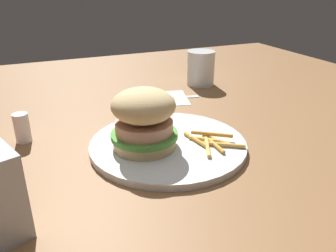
{
  "coord_description": "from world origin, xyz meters",
  "views": [
    {
      "loc": [
        -0.2,
        -0.48,
        0.28
      ],
      "look_at": [
        0.01,
        0.02,
        0.04
      ],
      "focal_mm": 36.52,
      "sensor_mm": 36.0,
      "label": 1
    }
  ],
  "objects": [
    {
      "name": "drink_glass",
      "position": [
        0.25,
        0.33,
        0.04
      ],
      "size": [
        0.08,
        0.08,
        0.09
      ],
      "color": "silver",
      "rests_on": "ground_plane"
    },
    {
      "name": "napkin",
      "position": [
        0.11,
        0.26,
        0.0
      ],
      "size": [
        0.13,
        0.13,
        0.0
      ],
      "primitive_type": "cube",
      "rotation": [
        0.0,
        0.0,
        -0.26
      ],
      "color": "white",
      "rests_on": "ground_plane"
    },
    {
      "name": "fries_pile",
      "position": [
        0.08,
        -0.02,
        0.02
      ],
      "size": [
        0.08,
        0.1,
        0.01
      ],
      "color": "#E5B251",
      "rests_on": "plate"
    },
    {
      "name": "salt_shaker",
      "position": [
        -0.22,
        0.15,
        0.03
      ],
      "size": [
        0.03,
        0.03,
        0.06
      ],
      "primitive_type": "cylinder",
      "color": "white",
      "rests_on": "ground_plane"
    },
    {
      "name": "ground_plane",
      "position": [
        0.0,
        0.0,
        0.0
      ],
      "size": [
        1.6,
        1.6,
        0.0
      ],
      "primitive_type": "plane",
      "color": "brown"
    },
    {
      "name": "fork",
      "position": [
        0.11,
        0.26,
        0.0
      ],
      "size": [
        0.17,
        0.05,
        0.0
      ],
      "color": "silver",
      "rests_on": "napkin"
    },
    {
      "name": "plate",
      "position": [
        0.01,
        0.02,
        0.01
      ],
      "size": [
        0.28,
        0.28,
        0.01
      ],
      "primitive_type": "cylinder",
      "color": "silver",
      "rests_on": "ground_plane"
    },
    {
      "name": "sandwich",
      "position": [
        -0.03,
        0.02,
        0.06
      ],
      "size": [
        0.11,
        0.11,
        0.1
      ],
      "color": "tan",
      "rests_on": "plate"
    }
  ]
}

